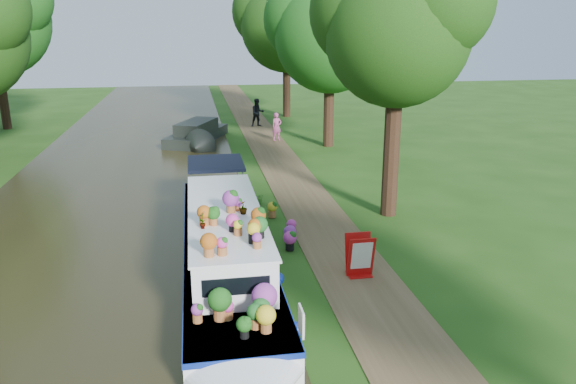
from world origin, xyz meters
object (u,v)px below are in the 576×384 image
Objects in this scene: pedestrian_pink at (277,127)px; pedestrian_dark at (258,113)px; plant_boat at (226,247)px; sandwich_board at (360,257)px; second_boat at (197,134)px.

pedestrian_dark is at bearing 78.42° from pedestrian_pink.
plant_boat is 11.86× the size of sandwich_board.
pedestrian_pink is at bearing -91.60° from pedestrian_dark.
second_boat is 3.72× the size of pedestrian_dark.
pedestrian_dark reaches higher than second_boat.
second_boat is at bearing 158.27° from pedestrian_pink.
plant_boat is at bearing 170.35° from sandwich_board.
second_boat is at bearing -138.80° from pedestrian_dark.
pedestrian_pink is 0.89× the size of pedestrian_dark.
sandwich_board is 23.80m from pedestrian_dark.
sandwich_board is 0.62× the size of pedestrian_dark.
sandwich_board is at bearing -109.50° from pedestrian_pink.
pedestrian_pink is at bearing 77.21° from plant_boat.
second_boat is at bearing 101.63° from sandwich_board.
pedestrian_dark is (3.60, 23.21, 0.10)m from plant_boat.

